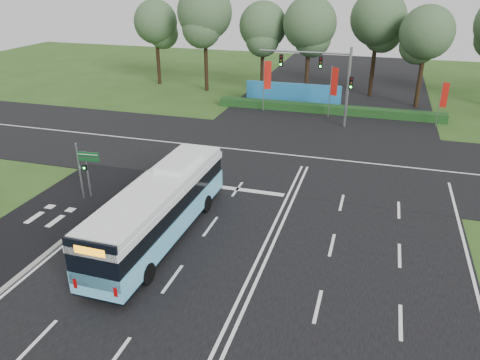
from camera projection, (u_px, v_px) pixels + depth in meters
The scene contains 15 objects.
ground at pixel (269, 236), 24.75m from camera, with size 120.00×120.00×0.00m, color #2C4C19.
road_main at pixel (269, 236), 24.74m from camera, with size 20.00×120.00×0.04m, color black.
road_cross at pixel (306, 157), 35.22m from camera, with size 120.00×14.00×0.05m, color black.
bike_path at pixel (33, 228), 25.42m from camera, with size 5.00×18.00×0.06m, color black.
kerb_strip at pixel (71, 235), 24.77m from camera, with size 0.25×18.00×0.12m, color gray.
city_bus at pixel (160, 208), 23.90m from camera, with size 2.71×12.00×3.44m.
pedestrian_signal at pixel (87, 173), 28.32m from camera, with size 0.27×0.40×3.00m.
street_sign at pixel (84, 165), 27.74m from camera, with size 1.42×0.22×3.65m.
banner_flag_left at pixel (267, 79), 45.48m from camera, with size 0.72×0.29×5.06m.
banner_flag_mid at pixel (333, 85), 43.53m from camera, with size 0.69×0.28×4.86m.
banner_flag_right at pixel (443, 98), 40.98m from camera, with size 0.59×0.19×4.10m.
traffic_light_gantry at pixel (328, 74), 40.70m from camera, with size 8.41×0.28×7.00m.
hedge at pixel (328, 109), 45.99m from camera, with size 22.00×1.20×0.80m, color #153312.
blue_hoarding at pixel (293, 94), 48.94m from camera, with size 10.00×0.30×2.20m, color #2173B2.
eucalyptus_row at pixel (379, 23), 47.57m from camera, with size 54.41×8.98×11.88m.
Camera 1 is at (4.72, -20.90, 12.82)m, focal length 35.00 mm.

